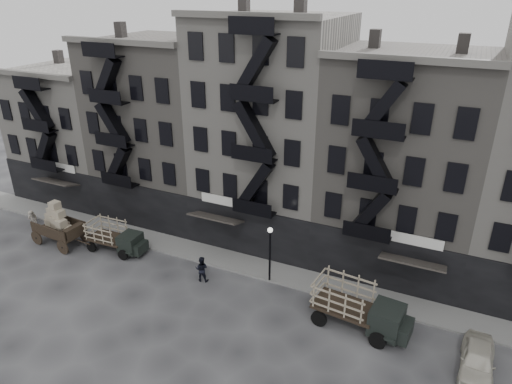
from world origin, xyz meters
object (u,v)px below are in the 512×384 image
at_px(wagon, 56,220).
at_px(car_east, 477,360).
at_px(horse, 31,217).
at_px(pedestrian_mid, 202,269).
at_px(stake_truck_east, 359,304).
at_px(stake_truck_west, 115,235).

bearing_deg(wagon, car_east, 3.03).
xyz_separation_m(horse, pedestrian_mid, (17.42, -0.73, 0.15)).
bearing_deg(car_east, stake_truck_east, 175.73).
bearing_deg(stake_truck_east, car_east, 0.12).
bearing_deg(wagon, stake_truck_east, 4.48).
relative_size(wagon, pedestrian_mid, 2.28).
distance_m(wagon, car_east, 30.57).
height_order(stake_truck_east, car_east, stake_truck_east).
height_order(horse, pedestrian_mid, pedestrian_mid).
bearing_deg(pedestrian_mid, car_east, 162.98).
relative_size(stake_truck_west, stake_truck_east, 0.81).
distance_m(horse, car_east, 35.01).
bearing_deg(horse, wagon, -81.04).
bearing_deg(stake_truck_east, wagon, -173.21).
xyz_separation_m(stake_truck_west, stake_truck_east, (19.04, -0.75, 0.30)).
bearing_deg(pedestrian_mid, wagon, -12.59).
relative_size(wagon, stake_truck_west, 0.89).
height_order(horse, stake_truck_west, stake_truck_west).
xyz_separation_m(horse, stake_truck_east, (28.37, -0.87, 0.86)).
height_order(wagon, car_east, wagon).
xyz_separation_m(stake_truck_east, car_east, (6.61, -0.71, -0.94)).
height_order(stake_truck_west, stake_truck_east, stake_truck_east).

